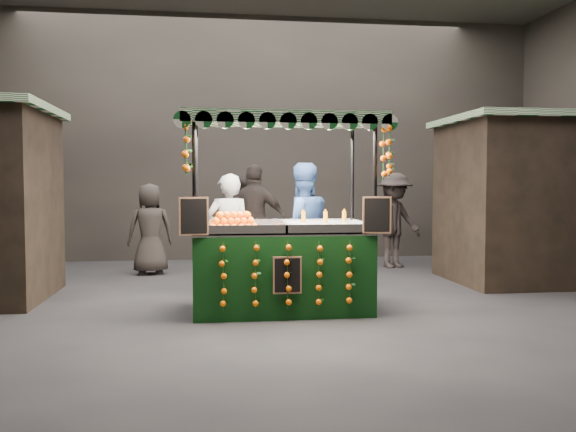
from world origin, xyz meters
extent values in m
plane|color=black|center=(0.00, 0.00, 0.00)|extent=(12.00, 12.00, 0.00)
cube|color=black|center=(0.00, 5.00, 2.50)|extent=(12.00, 0.10, 5.00)
cube|color=black|center=(4.40, 1.50, 1.25)|extent=(2.80, 2.00, 2.50)
cube|color=#0F471A|center=(4.40, 1.50, 2.55)|extent=(3.00, 2.20, 0.10)
cube|color=black|center=(0.03, -0.20, 0.48)|extent=(2.10, 1.15, 0.96)
cube|color=silver|center=(0.03, -0.20, 0.97)|extent=(2.10, 1.15, 0.04)
cylinder|color=black|center=(-1.00, -0.74, 1.15)|extent=(0.05, 0.05, 2.29)
cylinder|color=black|center=(1.05, -0.74, 1.15)|extent=(0.05, 0.05, 2.29)
cylinder|color=black|center=(-1.00, 0.34, 1.15)|extent=(0.05, 0.05, 2.29)
cylinder|color=black|center=(1.05, 0.34, 1.15)|extent=(0.05, 0.05, 2.29)
cube|color=#0F471A|center=(0.03, -0.20, 2.33)|extent=(2.34, 1.38, 0.08)
cube|color=white|center=(0.60, -0.20, 1.03)|extent=(0.94, 1.03, 0.08)
cube|color=black|center=(-1.00, -0.80, 1.19)|extent=(0.32, 0.09, 0.42)
cube|color=black|center=(1.06, -0.80, 1.19)|extent=(0.32, 0.09, 0.42)
cube|color=black|center=(0.03, -0.81, 0.53)|extent=(0.32, 0.02, 0.42)
imported|color=gray|center=(-0.57, 0.89, 0.84)|extent=(0.66, 0.48, 1.69)
imported|color=navy|center=(0.45, 0.81, 0.92)|extent=(1.01, 0.85, 1.84)
imported|color=black|center=(-0.23, 3.09, 0.83)|extent=(0.83, 0.66, 1.67)
imported|color=#2D2625|center=(-0.06, 2.59, 0.94)|extent=(1.19, 0.86, 1.88)
imported|color=#282121|center=(2.58, 3.32, 0.88)|extent=(1.29, 1.01, 1.76)
imported|color=black|center=(-1.83, 3.05, 0.78)|extent=(0.84, 0.63, 1.56)
camera|label=1|loc=(-0.86, -7.47, 1.54)|focal=37.65mm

